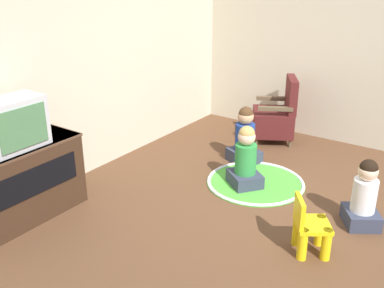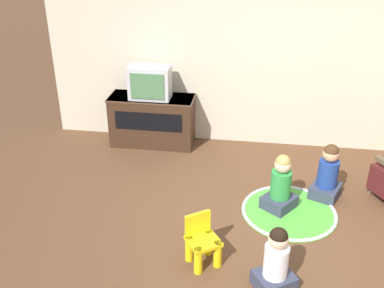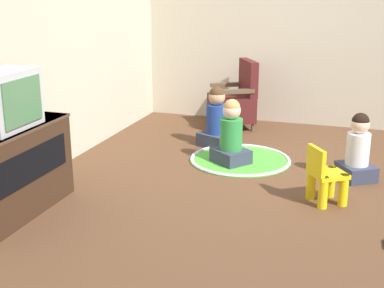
{
  "view_description": "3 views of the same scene",
  "coord_description": "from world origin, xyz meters",
  "px_view_note": "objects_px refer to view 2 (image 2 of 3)",
  "views": [
    {
      "loc": [
        -3.59,
        -1.39,
        2.23
      ],
      "look_at": [
        -0.89,
        0.51,
        0.9
      ],
      "focal_mm": 42.0,
      "sensor_mm": 36.0,
      "label": 1
    },
    {
      "loc": [
        -0.08,
        -3.7,
        2.99
      ],
      "look_at": [
        -0.69,
        0.45,
        0.84
      ],
      "focal_mm": 42.0,
      "sensor_mm": 36.0,
      "label": 2
    },
    {
      "loc": [
        -4.84,
        -0.63,
        1.81
      ],
      "look_at": [
        -1.08,
        0.61,
        0.6
      ],
      "focal_mm": 50.0,
      "sensor_mm": 36.0,
      "label": 3
    }
  ],
  "objects_px": {
    "television": "(150,83)",
    "child_watching_left": "(281,186)",
    "child_watching_right": "(328,175)",
    "child_watching_center": "(276,263)",
    "yellow_kid_chair": "(202,244)",
    "tv_cabinet": "(152,120)"
  },
  "relations": [
    {
      "from": "yellow_kid_chair",
      "to": "child_watching_center",
      "type": "bearing_deg",
      "value": -53.85
    },
    {
      "from": "yellow_kid_chair",
      "to": "child_watching_center",
      "type": "xyz_separation_m",
      "value": [
        0.68,
        -0.24,
        0.07
      ]
    },
    {
      "from": "television",
      "to": "yellow_kid_chair",
      "type": "distance_m",
      "value": 2.67
    },
    {
      "from": "child_watching_left",
      "to": "tv_cabinet",
      "type": "bearing_deg",
      "value": 89.28
    },
    {
      "from": "television",
      "to": "child_watching_right",
      "type": "height_order",
      "value": "television"
    },
    {
      "from": "child_watching_center",
      "to": "child_watching_right",
      "type": "bearing_deg",
      "value": 35.02
    },
    {
      "from": "television",
      "to": "child_watching_center",
      "type": "xyz_separation_m",
      "value": [
        1.7,
        -2.59,
        -0.66
      ]
    },
    {
      "from": "child_watching_center",
      "to": "child_watching_right",
      "type": "distance_m",
      "value": 1.67
    },
    {
      "from": "television",
      "to": "child_watching_left",
      "type": "height_order",
      "value": "television"
    },
    {
      "from": "tv_cabinet",
      "to": "yellow_kid_chair",
      "type": "xyz_separation_m",
      "value": [
        1.03,
        -2.39,
        -0.16
      ]
    },
    {
      "from": "tv_cabinet",
      "to": "child_watching_left",
      "type": "height_order",
      "value": "tv_cabinet"
    },
    {
      "from": "television",
      "to": "child_watching_left",
      "type": "xyz_separation_m",
      "value": [
        1.78,
        -1.34,
        -0.65
      ]
    },
    {
      "from": "tv_cabinet",
      "to": "child_watching_right",
      "type": "distance_m",
      "value": 2.56
    },
    {
      "from": "television",
      "to": "yellow_kid_chair",
      "type": "bearing_deg",
      "value": -66.36
    },
    {
      "from": "tv_cabinet",
      "to": "yellow_kid_chair",
      "type": "relative_size",
      "value": 2.4
    },
    {
      "from": "child_watching_left",
      "to": "child_watching_center",
      "type": "relative_size",
      "value": 1.05
    },
    {
      "from": "child_watching_right",
      "to": "child_watching_left",
      "type": "bearing_deg",
      "value": 143.66
    },
    {
      "from": "television",
      "to": "child_watching_left",
      "type": "bearing_deg",
      "value": -37.02
    },
    {
      "from": "tv_cabinet",
      "to": "child_watching_center",
      "type": "xyz_separation_m",
      "value": [
        1.7,
        -2.63,
        -0.09
      ]
    },
    {
      "from": "child_watching_right",
      "to": "television",
      "type": "bearing_deg",
      "value": 90.11
    },
    {
      "from": "television",
      "to": "tv_cabinet",
      "type": "bearing_deg",
      "value": 90.0
    },
    {
      "from": "television",
      "to": "child_watching_right",
      "type": "distance_m",
      "value": 2.62
    }
  ]
}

